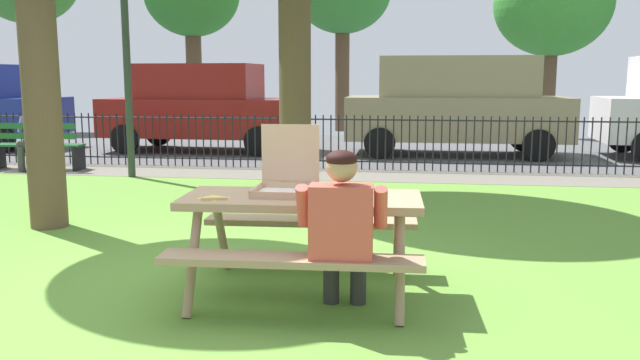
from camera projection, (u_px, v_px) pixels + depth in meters
ground at (246, 242)px, 6.70m from camera, size 28.00×10.69×0.02m
cobblestone_walkway at (314, 175)px, 11.25m from camera, size 28.00×1.40×0.01m
street_asphalt at (340, 149)px, 15.25m from camera, size 28.00×6.79×0.01m
picnic_table_foreground at (302, 218)px, 4.98m from camera, size 1.86×1.55×0.79m
pizza_box_open at (287, 177)px, 5.10m from camera, size 0.47×0.49×0.52m
pizza_slice_on_table at (214, 198)px, 4.85m from camera, size 0.24×0.26×0.02m
adult_at_table at (342, 226)px, 4.44m from camera, size 0.62×0.60×1.19m
iron_fence_streetside at (319, 141)px, 11.85m from camera, size 22.23×0.03×0.98m
park_bench_left at (37, 147)px, 11.74m from camera, size 1.62×0.55×0.85m
person_on_park_bench at (34, 133)px, 11.73m from camera, size 0.62×0.61×1.19m
lamp_post_walkway at (125, 29)px, 10.60m from camera, size 0.28×0.28×3.97m
parked_car_center at (203, 106)px, 14.65m from camera, size 4.44×2.00×1.94m
parked_car_right at (457, 104)px, 13.87m from camera, size 4.61×1.97×2.08m
far_tree_midright at (553, 4)px, 18.79m from camera, size 3.34×3.34×5.26m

